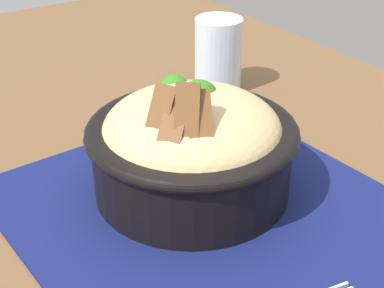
{
  "coord_description": "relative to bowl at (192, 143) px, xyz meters",
  "views": [
    {
      "loc": [
        0.36,
        -0.25,
        1.06
      ],
      "look_at": [
        -0.02,
        0.01,
        0.8
      ],
      "focal_mm": 53.89,
      "sensor_mm": 36.0,
      "label": 1
    }
  ],
  "objects": [
    {
      "name": "bowl",
      "position": [
        0.0,
        0.0,
        0.0
      ],
      "size": [
        0.2,
        0.2,
        0.13
      ],
      "color": "black",
      "rests_on": "placemat"
    },
    {
      "name": "drinking_glass",
      "position": [
        -0.18,
        0.16,
        -0.01
      ],
      "size": [
        0.06,
        0.06,
        0.1
      ],
      "color": "silver",
      "rests_on": "table"
    },
    {
      "name": "table",
      "position": [
        0.02,
        -0.01,
        -0.12
      ],
      "size": [
        1.38,
        0.81,
        0.75
      ],
      "color": "brown",
      "rests_on": "ground_plane"
    },
    {
      "name": "placemat",
      "position": [
        0.06,
        -0.0,
        -0.05
      ],
      "size": [
        0.4,
        0.34,
        0.0
      ],
      "primitive_type": "cube",
      "rotation": [
        0.0,
        0.0,
        0.05
      ],
      "color": "#11194C",
      "rests_on": "table"
    }
  ]
}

